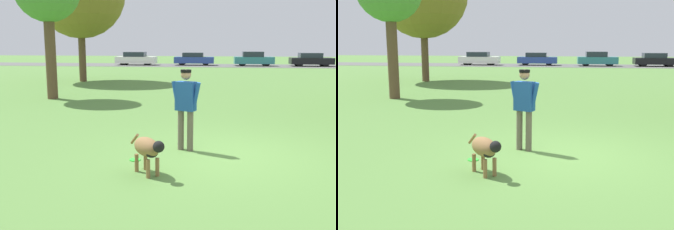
# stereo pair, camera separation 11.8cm
# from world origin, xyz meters

# --- Properties ---
(ground_plane) EXTENTS (120.00, 120.00, 0.00)m
(ground_plane) POSITION_xyz_m (0.00, 0.00, 0.00)
(ground_plane) COLOR #56843D
(far_road_strip) EXTENTS (120.00, 6.00, 0.01)m
(far_road_strip) POSITION_xyz_m (0.00, 32.07, 0.01)
(far_road_strip) COLOR #5B5B59
(far_road_strip) RESTS_ON ground_plane
(person) EXTENTS (0.66, 0.36, 1.71)m
(person) POSITION_xyz_m (-0.73, 0.28, 1.01)
(person) COLOR #665B4C
(person) RESTS_ON ground_plane
(dog) EXTENTS (0.79, 0.89, 0.67)m
(dog) POSITION_xyz_m (-1.22, -1.38, 0.47)
(dog) COLOR olive
(dog) RESTS_ON ground_plane
(frisbee) EXTENTS (0.22, 0.22, 0.02)m
(frisbee) POSITION_xyz_m (-1.63, -0.59, 0.01)
(frisbee) COLOR #33D838
(frisbee) RESTS_ON ground_plane
(parked_car_white) EXTENTS (4.09, 1.81, 1.33)m
(parked_car_white) POSITION_xyz_m (-8.85, 32.01, 0.65)
(parked_car_white) COLOR white
(parked_car_white) RESTS_ON ground_plane
(parked_car_blue) EXTENTS (3.98, 1.79, 1.28)m
(parked_car_blue) POSITION_xyz_m (-2.92, 32.43, 0.64)
(parked_car_blue) COLOR #284293
(parked_car_blue) RESTS_ON ground_plane
(parked_car_teal) EXTENTS (3.88, 1.82, 1.40)m
(parked_car_teal) POSITION_xyz_m (2.97, 31.94, 0.69)
(parked_car_teal) COLOR teal
(parked_car_teal) RESTS_ON ground_plane
(parked_car_black) EXTENTS (3.98, 1.83, 1.29)m
(parked_car_black) POSITION_xyz_m (8.45, 32.13, 0.64)
(parked_car_black) COLOR black
(parked_car_black) RESTS_ON ground_plane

